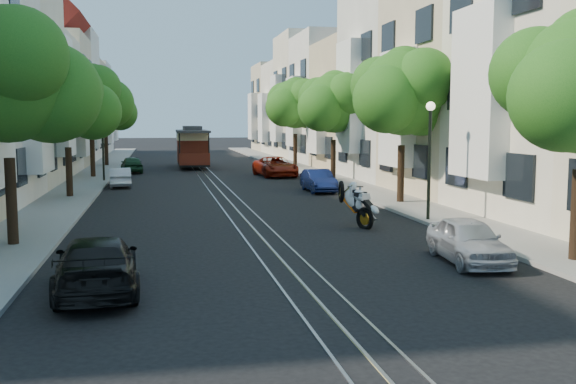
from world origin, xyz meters
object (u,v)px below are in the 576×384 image
parked_car_e_near (468,240)px  parked_car_e_mid (318,181)px  parked_car_w_far (132,164)px  lamp_west (103,134)px  cable_car (192,145)px  tree_e_d (296,105)px  tree_w_c (92,98)px  lamp_east (430,143)px  parked_car_e_far (275,167)px  tree_w_a (8,80)px  tree_e_b (404,95)px  tree_e_c (335,104)px  sportbike_rider (356,201)px  tree_w_b (68,104)px  parked_car_w_mid (120,177)px  tree_w_d (106,109)px

parked_car_e_near → parked_car_e_mid: bearing=94.6°
parked_car_e_mid → parked_car_w_far: size_ratio=1.00×
lamp_west → parked_car_e_mid: bearing=-33.7°
cable_car → tree_e_d: bearing=-17.5°
tree_e_d → parked_car_w_far: (-12.22, -1.96, -4.28)m
tree_w_c → lamp_west: (0.84, -2.98, -2.22)m
lamp_east → parked_car_e_near: (-1.69, -6.34, -2.27)m
parked_car_e_near → parked_car_e_far: size_ratio=0.72×
tree_w_a → parked_car_e_far: (11.54, 22.13, -4.08)m
tree_e_b → tree_e_c: 11.00m
tree_e_d → tree_w_c: 15.60m
tree_e_c → cable_car: bearing=119.9°
tree_w_a → tree_w_c: (0.00, 23.00, 0.34)m
cable_car → parked_car_e_mid: (5.41, -18.96, -1.18)m
sportbike_rider → parked_car_e_near: size_ratio=0.58×
tree_w_a → sportbike_rider: 11.41m
tree_e_b → parked_car_w_far: tree_e_b is taller
parked_car_e_mid → tree_w_b: bearing=-177.6°
tree_w_a → parked_car_w_mid: (1.93, 17.14, -4.20)m
parked_car_w_mid → parked_car_e_far: bearing=-157.1°
lamp_west → cable_car: (5.80, 11.50, -1.09)m
parked_car_e_near → parked_car_w_far: bearing=112.6°
tree_w_a → tree_e_b: bearing=25.9°
tree_w_b → sportbike_rider: size_ratio=3.19×
lamp_east → sportbike_rider: 3.46m
parked_car_e_near → lamp_west: bearing=119.8°
parked_car_e_far → parked_car_w_far: bearing=146.7°
tree_w_a → cable_car: bearing=78.1°
tree_w_b → tree_w_d: size_ratio=0.96×
parked_car_w_mid → parked_car_w_far: parked_car_w_far is taller
lamp_west → parked_car_w_mid: size_ratio=1.30×
tree_w_d → sportbike_rider: 34.25m
tree_w_d → parked_car_e_near: (11.75, -38.31, -4.02)m
tree_e_b → tree_w_a: same height
lamp_west → sportbike_rider: size_ratio=2.12×
tree_w_c → parked_car_w_mid: bearing=-71.8°
tree_w_d → sportbike_rider: tree_w_d is taller
tree_e_d → parked_car_w_far: bearing=-170.9°
sportbike_rider → parked_car_w_mid: size_ratio=0.61×
tree_e_b → tree_e_c: size_ratio=1.03×
sportbike_rider → tree_e_c: bearing=52.9°
sportbike_rider → tree_e_b: bearing=30.7°
tree_w_b → parked_car_w_mid: (1.93, 5.14, -3.87)m
tree_w_b → cable_car: tree_w_b is taller
tree_w_a → cable_car: 32.35m
lamp_west → sportbike_rider: bearing=-62.0°
lamp_east → parked_car_e_far: lamp_east is taller
tree_w_a → tree_w_d: bearing=90.0°
parked_car_e_mid → tree_e_b: bearing=-67.3°
tree_e_c → parked_car_w_far: tree_e_c is taller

